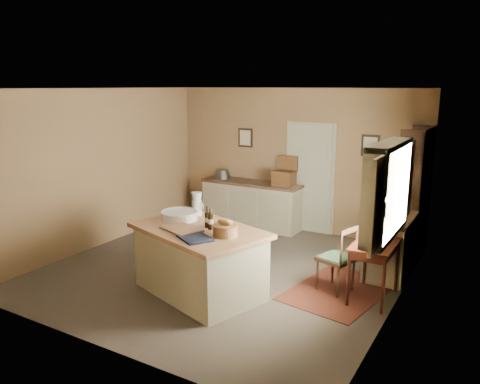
% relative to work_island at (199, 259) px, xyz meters
% --- Properties ---
extents(ground, '(5.00, 5.00, 0.00)m').
position_rel_work_island_xyz_m(ground, '(-0.14, 0.85, -0.48)').
color(ground, '#4D453B').
rests_on(ground, ground).
extents(wall_back, '(5.00, 0.10, 2.70)m').
position_rel_work_island_xyz_m(wall_back, '(-0.14, 3.35, 0.87)').
color(wall_back, olive).
rests_on(wall_back, ground).
extents(wall_front, '(5.00, 0.10, 2.70)m').
position_rel_work_island_xyz_m(wall_front, '(-0.14, -1.65, 0.87)').
color(wall_front, olive).
rests_on(wall_front, ground).
extents(wall_left, '(0.10, 5.00, 2.70)m').
position_rel_work_island_xyz_m(wall_left, '(-2.64, 0.85, 0.87)').
color(wall_left, olive).
rests_on(wall_left, ground).
extents(wall_right, '(0.10, 5.00, 2.70)m').
position_rel_work_island_xyz_m(wall_right, '(2.36, 0.85, 0.87)').
color(wall_right, olive).
rests_on(wall_right, ground).
extents(ceiling, '(5.00, 5.00, 0.00)m').
position_rel_work_island_xyz_m(ceiling, '(-0.14, 0.85, 2.22)').
color(ceiling, silver).
rests_on(ceiling, wall_back).
extents(door, '(0.97, 0.06, 2.11)m').
position_rel_work_island_xyz_m(door, '(0.21, 3.32, 0.57)').
color(door, '#B5B99F').
rests_on(door, ground).
extents(framed_prints, '(2.82, 0.02, 0.38)m').
position_rel_work_island_xyz_m(framed_prints, '(0.06, 3.33, 1.24)').
color(framed_prints, black).
rests_on(framed_prints, ground).
extents(window, '(0.25, 1.99, 1.12)m').
position_rel_work_island_xyz_m(window, '(2.29, 0.65, 1.07)').
color(window, '#B3AE8C').
rests_on(window, ground).
extents(work_island, '(2.01, 1.61, 1.20)m').
position_rel_work_island_xyz_m(work_island, '(0.00, 0.00, 0.00)').
color(work_island, '#B3AE8C').
rests_on(work_island, ground).
extents(sideboard, '(2.01, 0.57, 1.18)m').
position_rel_work_island_xyz_m(sideboard, '(-0.87, 3.05, -0.00)').
color(sideboard, '#B3AE8C').
rests_on(sideboard, ground).
extents(rug, '(1.34, 1.76, 0.01)m').
position_rel_work_island_xyz_m(rug, '(1.61, 1.00, -0.48)').
color(rug, '#571F16').
rests_on(rug, ground).
extents(writing_desk, '(0.51, 0.84, 0.82)m').
position_rel_work_island_xyz_m(writing_desk, '(2.06, 1.00, 0.18)').
color(writing_desk, '#38150D').
rests_on(writing_desk, ground).
extents(desk_chair, '(0.53, 0.53, 0.91)m').
position_rel_work_island_xyz_m(desk_chair, '(1.56, 0.98, -0.03)').
color(desk_chair, black).
rests_on(desk_chair, ground).
extents(right_cabinet, '(0.59, 1.05, 0.99)m').
position_rel_work_island_xyz_m(right_cabinet, '(2.06, 1.90, -0.02)').
color(right_cabinet, '#B3AE8C').
rests_on(right_cabinet, ground).
extents(shelving_unit, '(0.36, 0.95, 2.11)m').
position_rel_work_island_xyz_m(shelving_unit, '(2.22, 2.85, 0.57)').
color(shelving_unit, black).
rests_on(shelving_unit, ground).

